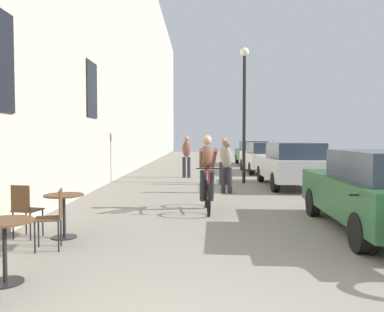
{
  "coord_description": "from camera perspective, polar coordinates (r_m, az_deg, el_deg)",
  "views": [
    {
      "loc": [
        0.09,
        -2.51,
        1.65
      ],
      "look_at": [
        -0.2,
        13.81,
        0.89
      ],
      "focal_mm": 36.49,
      "sensor_mm": 36.0,
      "label": 1
    }
  ],
  "objects": [
    {
      "name": "building_facade_left",
      "position": [
        17.53,
        -11.26,
        18.29
      ],
      "size": [
        0.54,
        68.0,
        12.78
      ],
      "color": "#B7AD99",
      "rests_on": "ground_plane"
    },
    {
      "name": "cafe_table_near",
      "position": [
        4.97,
        -25.73,
        -10.72
      ],
      "size": [
        0.64,
        0.64,
        0.72
      ],
      "color": "black",
      "rests_on": "ground_plane"
    },
    {
      "name": "cafe_table_mid",
      "position": [
        6.8,
        -18.21,
        -7.02
      ],
      "size": [
        0.64,
        0.64,
        0.72
      ],
      "color": "black",
      "rests_on": "ground_plane"
    },
    {
      "name": "cafe_chair_mid_toward_street",
      "position": [
        6.16,
        -19.6,
        -8.07
      ],
      "size": [
        0.46,
        0.46,
        0.89
      ],
      "color": "black",
      "rests_on": "ground_plane"
    },
    {
      "name": "cafe_chair_mid_toward_wall",
      "position": [
        6.96,
        -23.24,
        -6.91
      ],
      "size": [
        0.46,
        0.46,
        0.89
      ],
      "color": "black",
      "rests_on": "ground_plane"
    },
    {
      "name": "cyclist_on_bicycle",
      "position": [
        8.87,
        2.23,
        -2.77
      ],
      "size": [
        0.52,
        1.76,
        1.74
      ],
      "color": "black",
      "rests_on": "ground_plane"
    },
    {
      "name": "pedestrian_near",
      "position": [
        11.65,
        5.07,
        -1.09
      ],
      "size": [
        0.38,
        0.3,
        1.59
      ],
      "color": "#26262D",
      "rests_on": "ground_plane"
    },
    {
      "name": "pedestrian_mid",
      "position": [
        13.75,
        4.72,
        -0.37
      ],
      "size": [
        0.36,
        0.27,
        1.64
      ],
      "color": "#26262D",
      "rests_on": "ground_plane"
    },
    {
      "name": "pedestrian_far",
      "position": [
        16.18,
        -0.82,
        0.29
      ],
      "size": [
        0.34,
        0.24,
        1.74
      ],
      "color": "#26262D",
      "rests_on": "ground_plane"
    },
    {
      "name": "street_lamp",
      "position": [
        14.37,
        7.65,
        8.46
      ],
      "size": [
        0.32,
        0.32,
        4.9
      ],
      "color": "black",
      "rests_on": "ground_plane"
    },
    {
      "name": "parked_car_nearest",
      "position": [
        7.48,
        25.72,
        -4.55
      ],
      "size": [
        1.83,
        4.09,
        1.43
      ],
      "color": "#23512D",
      "rests_on": "ground_plane"
    },
    {
      "name": "parked_car_second",
      "position": [
        13.51,
        14.31,
        -1.15
      ],
      "size": [
        1.78,
        4.19,
        1.49
      ],
      "color": "#B7B7BC",
      "rests_on": "ground_plane"
    },
    {
      "name": "parked_car_third",
      "position": [
        18.74,
        10.36,
        -0.15
      ],
      "size": [
        1.81,
        4.1,
        1.44
      ],
      "color": "beige",
      "rests_on": "ground_plane"
    },
    {
      "name": "parked_car_fourth",
      "position": [
        24.03,
        8.8,
        0.49
      ],
      "size": [
        1.75,
        4.1,
        1.46
      ],
      "color": "#23512D",
      "rests_on": "ground_plane"
    }
  ]
}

